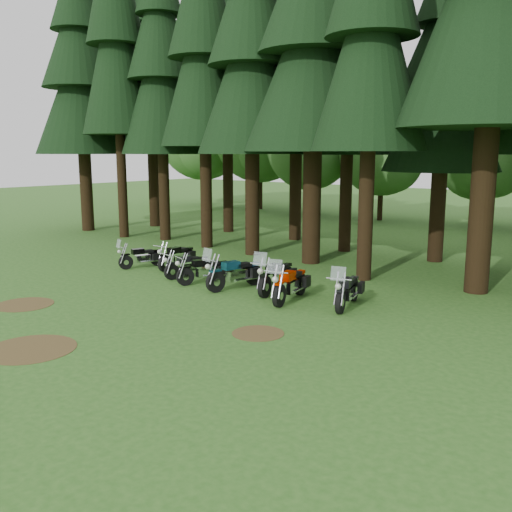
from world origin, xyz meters
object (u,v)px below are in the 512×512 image
object	(u,v)px
motorcycle_3	(205,271)
motorcycle_6	(290,285)
motorcycle_0	(141,258)
motorcycle_1	(177,257)
motorcycle_7	(347,291)
motorcycle_4	(235,274)
motorcycle_5	(276,277)
motorcycle_2	(188,266)

from	to	relation	value
motorcycle_3	motorcycle_6	size ratio (longest dim) A/B	0.84
motorcycle_0	motorcycle_1	size ratio (longest dim) A/B	0.90
motorcycle_1	motorcycle_7	size ratio (longest dim) A/B	0.95
motorcycle_4	motorcycle_7	xyz separation A→B (m)	(4.26, 0.44, -0.02)
motorcycle_5	motorcycle_6	xyz separation A→B (m)	(1.04, -0.61, -0.01)
motorcycle_0	motorcycle_2	xyz separation A→B (m)	(2.81, -0.02, 0.00)
motorcycle_3	motorcycle_6	distance (m)	3.88
motorcycle_0	motorcycle_1	distance (m)	1.51
motorcycle_0	motorcycle_6	size ratio (longest dim) A/B	0.80
motorcycle_0	motorcycle_4	bearing A→B (deg)	14.84
motorcycle_2	motorcycle_3	size ratio (longest dim) A/B	0.98
motorcycle_6	motorcycle_2	bearing A→B (deg)	163.28
motorcycle_6	motorcycle_4	bearing A→B (deg)	164.86
motorcycle_6	motorcycle_3	bearing A→B (deg)	166.75
motorcycle_0	motorcycle_7	distance (m)	9.70
motorcycle_1	motorcycle_0	bearing A→B (deg)	-153.23
motorcycle_2	motorcycle_4	size ratio (longest dim) A/B	0.82
motorcycle_0	motorcycle_3	world-z (taller)	motorcycle_0
motorcycle_4	motorcycle_6	world-z (taller)	motorcycle_4
motorcycle_6	motorcycle_7	xyz separation A→B (m)	(1.80, 0.53, -0.02)
motorcycle_4	motorcycle_7	size ratio (longest dim) A/B	1.06
motorcycle_2	motorcycle_5	xyz separation A→B (m)	(4.05, 0.28, 0.10)
motorcycle_3	motorcycle_5	xyz separation A→B (m)	(2.83, 0.59, 0.08)
motorcycle_2	motorcycle_7	size ratio (longest dim) A/B	0.87
motorcycle_4	motorcycle_5	xyz separation A→B (m)	(1.41, 0.52, 0.01)
motorcycle_1	motorcycle_5	bearing A→B (deg)	-13.43
motorcycle_1	motorcycle_6	size ratio (longest dim) A/B	0.90
motorcycle_7	motorcycle_4	bearing A→B (deg)	169.74
motorcycle_0	motorcycle_5	bearing A→B (deg)	19.74
motorcycle_0	motorcycle_5	size ratio (longest dim) A/B	0.79
motorcycle_0	motorcycle_2	distance (m)	2.81
motorcycle_2	motorcycle_7	distance (m)	6.90
motorcycle_2	motorcycle_6	xyz separation A→B (m)	(5.09, -0.34, 0.09)
motorcycle_5	motorcycle_6	bearing A→B (deg)	-42.26
motorcycle_4	motorcycle_5	bearing A→B (deg)	31.41
motorcycle_0	motorcycle_5	xyz separation A→B (m)	(6.85, 0.25, 0.11)
motorcycle_2	motorcycle_7	xyz separation A→B (m)	(6.89, 0.19, 0.07)
motorcycle_4	motorcycle_3	bearing A→B (deg)	-165.90
motorcycle_0	motorcycle_7	bearing A→B (deg)	18.64
motorcycle_3	motorcycle_5	bearing A→B (deg)	32.51
motorcycle_0	motorcycle_4	xyz separation A→B (m)	(5.45, -0.26, 0.10)
motorcycle_1	motorcycle_6	world-z (taller)	motorcycle_6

